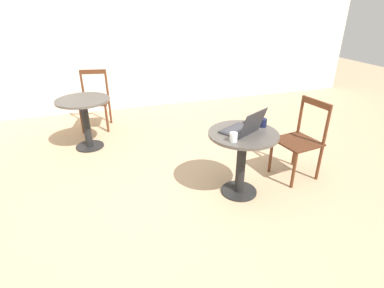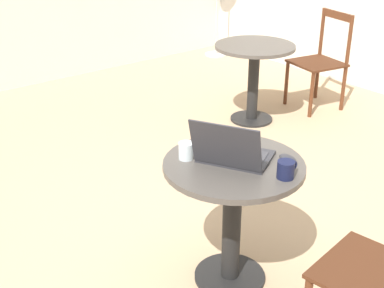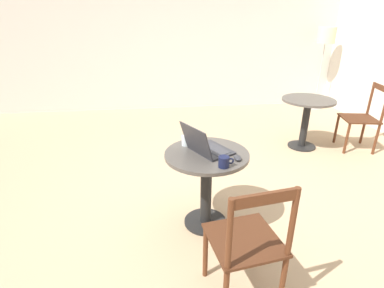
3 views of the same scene
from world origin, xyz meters
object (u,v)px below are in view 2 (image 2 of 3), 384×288
chair_mid_right (321,62)px  laptop (233,153)px  cafe_table_near (233,196)px  mug (286,169)px  mouse (288,158)px  cafe_table_mid (254,66)px  chair_near_front (384,277)px  drinking_glass (186,151)px

chair_mid_right → laptop: laptop is taller
cafe_table_near → mug: bearing=-71.7°
mouse → mug: size_ratio=0.83×
cafe_table_mid → laptop: laptop is taller
laptop → mug: size_ratio=3.86×
cafe_table_mid → mug: (-1.60, -1.81, 0.23)m
chair_near_front → cafe_table_mid: bearing=56.5°
mug → cafe_table_mid: bearing=48.5°
chair_near_front → laptop: 0.89m
mug → drinking_glass: drinking_glass is taller
laptop → mug: 0.29m
chair_near_front → drinking_glass: chair_near_front is taller
chair_mid_right → mug: size_ratio=7.67×
cafe_table_near → mouse: bearing=-34.5°
chair_near_front → mug: size_ratio=7.67×
mouse → drinking_glass: 0.51m
cafe_table_near → chair_near_front: chair_near_front is taller
chair_near_front → chair_mid_right: same height
cafe_table_mid → mug: size_ratio=5.96×
mouse → laptop: bearing=144.2°
laptop → cafe_table_mid: bearing=42.3°
mouse → drinking_glass: bearing=138.2°
laptop → mouse: bearing=-35.8°
mouse → chair_mid_right: bearing=35.0°
chair_mid_right → laptop: (-2.45, -1.39, 0.31)m
cafe_table_near → laptop: bearing=106.2°
mug → chair_near_front: bearing=-86.2°
chair_near_front → laptop: laptop is taller
chair_mid_right → mouse: 2.73m
laptop → mug: bearing=-71.8°
cafe_table_mid → chair_near_front: 2.84m
chair_mid_right → drinking_glass: 2.89m
chair_near_front → mouse: size_ratio=9.21×
cafe_table_near → laptop: size_ratio=1.54×
chair_near_front → mouse: 0.72m
chair_near_front → mug: chair_near_front is taller
cafe_table_mid → laptop: size_ratio=1.54×
drinking_glass → cafe_table_near: bearing=-49.8°
cafe_table_mid → drinking_glass: (-1.85, -1.36, 0.23)m
chair_near_front → mouse: (0.10, 0.66, 0.27)m
chair_near_front → drinking_glass: (-0.28, 1.00, 0.30)m
cafe_table_near → chair_near_front: 0.82m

